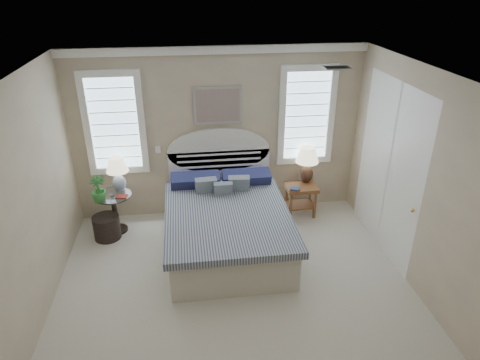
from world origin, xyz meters
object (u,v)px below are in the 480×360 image
(floor_pot, at_px, (107,227))
(lamp_right, at_px, (307,161))
(bed, at_px, (226,221))
(side_table_left, at_px, (115,209))
(lamp_left, at_px, (118,170))
(nightstand_right, at_px, (301,194))

(floor_pot, xyz_separation_m, lamp_right, (3.18, 0.43, 0.72))
(bed, bearing_deg, side_table_left, 160.26)
(bed, xyz_separation_m, floor_pot, (-1.77, 0.41, -0.21))
(floor_pot, relative_size, lamp_right, 0.65)
(floor_pot, bearing_deg, lamp_left, 56.97)
(bed, relative_size, floor_pot, 5.73)
(nightstand_right, height_order, lamp_left, lamp_left)
(side_table_left, bearing_deg, bed, -19.74)
(nightstand_right, xyz_separation_m, floor_pot, (-3.07, -0.28, -0.21))
(bed, bearing_deg, lamp_right, 30.80)
(side_table_left, bearing_deg, nightstand_right, 1.94)
(side_table_left, distance_m, lamp_left, 0.60)
(lamp_right, bearing_deg, lamp_left, -178.10)
(nightstand_right, distance_m, lamp_right, 0.55)
(side_table_left, height_order, floor_pot, side_table_left)
(bed, xyz_separation_m, nightstand_right, (1.30, 0.69, 0.00))
(side_table_left, height_order, lamp_right, lamp_right)
(floor_pot, height_order, lamp_right, lamp_right)
(side_table_left, distance_m, nightstand_right, 2.95)
(bed, bearing_deg, lamp_left, 154.47)
(nightstand_right, bearing_deg, floor_pot, -174.77)
(nightstand_right, distance_m, floor_pot, 3.09)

